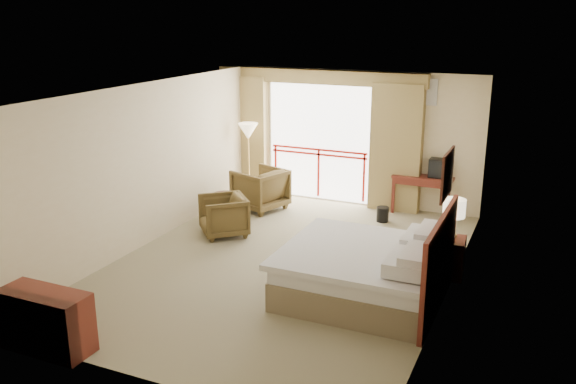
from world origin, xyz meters
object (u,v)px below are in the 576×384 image
at_px(wastebasket, 383,214).
at_px(dresser, 46,321).
at_px(nightstand, 450,257).
at_px(armchair_far, 260,209).
at_px(bed, 367,271).
at_px(table_lamp, 454,209).
at_px(side_table, 225,203).
at_px(armchair_near, 224,235).
at_px(desk, 424,183).
at_px(tv, 440,168).
at_px(floor_lamp, 248,134).

distance_m(wastebasket, dresser, 6.45).
relative_size(nightstand, wastebasket, 2.08).
relative_size(wastebasket, armchair_far, 0.31).
xyz_separation_m(bed, armchair_far, (-3.09, 2.91, -0.38)).
bearing_deg(table_lamp, dresser, -133.91).
distance_m(nightstand, armchair_far, 4.39).
relative_size(wastebasket, side_table, 0.52).
bearing_deg(side_table, armchair_near, -62.70).
relative_size(desk, side_table, 2.12).
height_order(desk, wastebasket, desk).
height_order(tv, side_table, tv).
xyz_separation_m(bed, armchair_near, (-3.02, 1.31, -0.38)).
relative_size(armchair_far, side_table, 1.67).
bearing_deg(floor_lamp, dresser, -84.29).
xyz_separation_m(wastebasket, dresser, (-2.34, -6.00, 0.22)).
height_order(table_lamp, wastebasket, table_lamp).
height_order(bed, floor_lamp, floor_lamp).
bearing_deg(wastebasket, desk, 57.66).
bearing_deg(desk, side_table, -145.88).
distance_m(nightstand, dresser, 5.60).
bearing_deg(armchair_near, floor_lamp, 153.29).
bearing_deg(wastebasket, floor_lamp, 174.54).
xyz_separation_m(table_lamp, wastebasket, (-1.57, 1.94, -0.89)).
distance_m(tv, floor_lamp, 3.90).
relative_size(nightstand, desk, 0.51).
xyz_separation_m(floor_lamp, dresser, (0.63, -6.29, -1.02)).
bearing_deg(table_lamp, tv, 104.30).
relative_size(desk, armchair_near, 1.47).
xyz_separation_m(nightstand, armchair_near, (-3.94, 0.15, -0.29)).
height_order(armchair_near, side_table, side_table).
relative_size(nightstand, armchair_near, 0.75).
xyz_separation_m(tv, armchair_near, (-3.23, -2.67, -0.93)).
height_order(desk, dresser, desk).
xyz_separation_m(bed, nightstand, (0.93, 1.16, -0.08)).
xyz_separation_m(nightstand, wastebasket, (-1.57, 1.99, -0.15)).
bearing_deg(armchair_near, side_table, 164.87).
relative_size(tv, side_table, 0.74).
xyz_separation_m(side_table, dresser, (0.34, -4.77, -0.01)).
bearing_deg(armchair_far, desk, 129.77).
distance_m(nightstand, wastebasket, 2.54).
bearing_deg(side_table, tv, 30.28).
bearing_deg(bed, side_table, 150.05).
height_order(nightstand, dresser, dresser).
bearing_deg(tv, bed, -96.47).
height_order(desk, tv, tv).
bearing_deg(dresser, nightstand, 42.05).
bearing_deg(tv, desk, 166.06).
height_order(armchair_far, floor_lamp, floor_lamp).
bearing_deg(floor_lamp, side_table, -79.33).
relative_size(armchair_near, side_table, 1.44).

